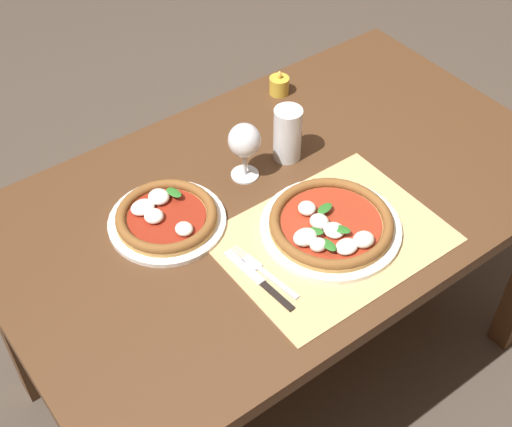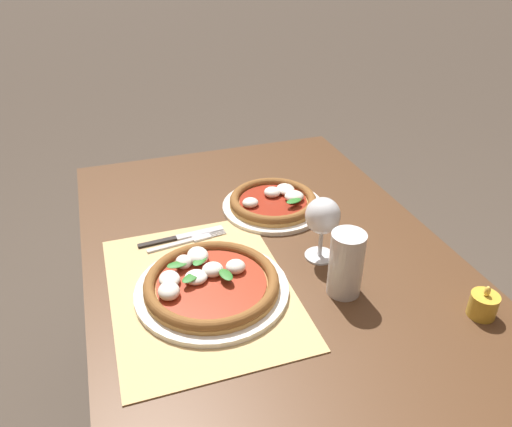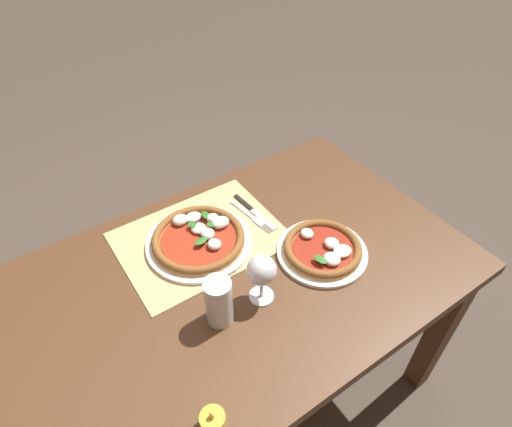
# 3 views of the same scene
# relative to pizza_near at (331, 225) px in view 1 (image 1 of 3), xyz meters

# --- Properties ---
(ground_plane) EXTENTS (24.00, 24.00, 0.00)m
(ground_plane) POSITION_rel_pizza_near_xyz_m (-0.01, 0.17, -0.76)
(ground_plane) COLOR #473D33
(dining_table) EXTENTS (1.41, 0.85, 0.74)m
(dining_table) POSITION_rel_pizza_near_xyz_m (-0.01, 0.17, -0.13)
(dining_table) COLOR #4C301C
(dining_table) RESTS_ON ground
(paper_placemat) EXTENTS (0.50, 0.37, 0.00)m
(paper_placemat) POSITION_rel_pizza_near_xyz_m (-0.01, -0.02, -0.02)
(paper_placemat) COLOR tan
(paper_placemat) RESTS_ON dining_table
(pizza_near) EXTENTS (0.33, 0.33, 0.05)m
(pizza_near) POSITION_rel_pizza_near_xyz_m (0.00, 0.00, 0.00)
(pizza_near) COLOR silver
(pizza_near) RESTS_ON paper_placemat
(pizza_far) EXTENTS (0.27, 0.27, 0.05)m
(pizza_far) POSITION_rel_pizza_near_xyz_m (-0.29, 0.25, -0.00)
(pizza_far) COLOR silver
(pizza_far) RESTS_ON dining_table
(wine_glass) EXTENTS (0.08, 0.08, 0.16)m
(wine_glass) POSITION_rel_pizza_near_xyz_m (-0.04, 0.27, 0.08)
(wine_glass) COLOR silver
(wine_glass) RESTS_ON dining_table
(pint_glass) EXTENTS (0.07, 0.07, 0.15)m
(pint_glass) POSITION_rel_pizza_near_xyz_m (0.09, 0.27, 0.05)
(pint_glass) COLOR silver
(pint_glass) RESTS_ON dining_table
(fork) EXTENTS (0.04, 0.20, 0.00)m
(fork) POSITION_rel_pizza_near_xyz_m (-0.20, -0.01, -0.02)
(fork) COLOR #B7B7BC
(fork) RESTS_ON paper_placemat
(knife) EXTENTS (0.03, 0.22, 0.01)m
(knife) POSITION_rel_pizza_near_xyz_m (-0.22, -0.02, -0.02)
(knife) COLOR black
(knife) RESTS_ON paper_placemat
(votive_candle) EXTENTS (0.06, 0.06, 0.07)m
(votive_candle) POSITION_rel_pizza_near_xyz_m (0.24, 0.50, 0.00)
(votive_candle) COLOR gold
(votive_candle) RESTS_ON dining_table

